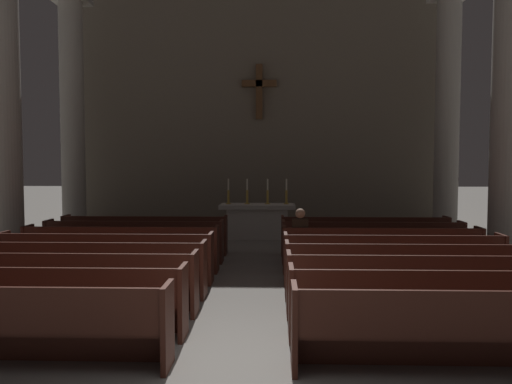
# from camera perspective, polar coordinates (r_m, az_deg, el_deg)

# --- Properties ---
(ground_plane) EXTENTS (80.00, 80.00, 0.00)m
(ground_plane) POSITION_cam_1_polar(r_m,az_deg,el_deg) (6.05, -2.77, -18.78)
(ground_plane) COLOR gray
(pew_left_row_2) EXTENTS (3.98, 0.50, 0.95)m
(pew_left_row_2) POSITION_cam_1_polar(r_m,az_deg,el_deg) (7.46, -23.30, -10.87)
(pew_left_row_2) COLOR #4C2319
(pew_left_row_2) RESTS_ON ground
(pew_left_row_3) EXTENTS (3.98, 0.50, 0.95)m
(pew_left_row_3) POSITION_cam_1_polar(r_m,az_deg,el_deg) (8.34, -20.36, -9.28)
(pew_left_row_3) COLOR #4C2319
(pew_left_row_3) RESTS_ON ground
(pew_left_row_4) EXTENTS (3.98, 0.50, 0.95)m
(pew_left_row_4) POSITION_cam_1_polar(r_m,az_deg,el_deg) (9.25, -18.01, -7.99)
(pew_left_row_4) COLOR #4C2319
(pew_left_row_4) RESTS_ON ground
(pew_left_row_5) EXTENTS (3.98, 0.50, 0.95)m
(pew_left_row_5) POSITION_cam_1_polar(r_m,az_deg,el_deg) (10.17, -16.10, -6.92)
(pew_left_row_5) COLOR #4C2319
(pew_left_row_5) RESTS_ON ground
(pew_left_row_6) EXTENTS (3.98, 0.50, 0.95)m
(pew_left_row_6) POSITION_cam_1_polar(r_m,az_deg,el_deg) (11.10, -14.51, -6.02)
(pew_left_row_6) COLOR #4C2319
(pew_left_row_6) RESTS_ON ground
(pew_left_row_7) EXTENTS (3.98, 0.50, 0.95)m
(pew_left_row_7) POSITION_cam_1_polar(r_m,az_deg,el_deg) (12.05, -13.17, -5.26)
(pew_left_row_7) COLOR #4C2319
(pew_left_row_7) RESTS_ON ground
(pew_left_row_8) EXTENTS (3.98, 0.50, 0.95)m
(pew_left_row_8) POSITION_cam_1_polar(r_m,az_deg,el_deg) (13.00, -12.03, -4.60)
(pew_left_row_8) COLOR #4C2319
(pew_left_row_8) RESTS_ON ground
(pew_right_row_1) EXTENTS (3.98, 0.50, 0.95)m
(pew_right_row_1) POSITION_cam_1_polar(r_m,az_deg,el_deg) (6.23, 23.11, -13.73)
(pew_right_row_1) COLOR #4C2319
(pew_right_row_1) RESTS_ON ground
(pew_right_row_2) EXTENTS (3.98, 0.50, 0.95)m
(pew_right_row_2) POSITION_cam_1_polar(r_m,az_deg,el_deg) (7.12, 20.16, -11.47)
(pew_right_row_2) COLOR #4C2319
(pew_right_row_2) RESTS_ON ground
(pew_right_row_3) EXTENTS (3.98, 0.50, 0.95)m
(pew_right_row_3) POSITION_cam_1_polar(r_m,az_deg,el_deg) (8.04, 17.92, -9.71)
(pew_right_row_3) COLOR #4C2319
(pew_right_row_3) RESTS_ON ground
(pew_right_row_4) EXTENTS (3.98, 0.50, 0.95)m
(pew_right_row_4) POSITION_cam_1_polar(r_m,az_deg,el_deg) (8.98, 16.15, -8.30)
(pew_right_row_4) COLOR #4C2319
(pew_right_row_4) RESTS_ON ground
(pew_right_row_5) EXTENTS (3.98, 0.50, 0.95)m
(pew_right_row_5) POSITION_cam_1_polar(r_m,az_deg,el_deg) (9.93, 14.73, -7.15)
(pew_right_row_5) COLOR #4C2319
(pew_right_row_5) RESTS_ON ground
(pew_right_row_6) EXTENTS (3.98, 0.50, 0.95)m
(pew_right_row_6) POSITION_cam_1_polar(r_m,az_deg,el_deg) (10.88, 13.56, -6.20)
(pew_right_row_6) COLOR #4C2319
(pew_right_row_6) RESTS_ON ground
(pew_right_row_7) EXTENTS (3.98, 0.50, 0.95)m
(pew_right_row_7) POSITION_cam_1_polar(r_m,az_deg,el_deg) (11.84, 12.59, -5.40)
(pew_right_row_7) COLOR #4C2319
(pew_right_row_7) RESTS_ON ground
(pew_right_row_8) EXTENTS (3.98, 0.50, 0.95)m
(pew_right_row_8) POSITION_cam_1_polar(r_m,az_deg,el_deg) (12.81, 11.76, -4.72)
(pew_right_row_8) COLOR #4C2319
(pew_right_row_8) RESTS_ON ground
(column_left_second) EXTENTS (1.04, 1.04, 7.11)m
(column_left_second) POSITION_cam_1_polar(r_m,az_deg,el_deg) (13.01, -25.82, 8.33)
(column_left_second) COLOR #ADA89E
(column_left_second) RESTS_ON ground
(column_right_second) EXTENTS (1.04, 1.04, 7.11)m
(column_right_second) POSITION_cam_1_polar(r_m,az_deg,el_deg) (12.61, 25.86, 8.50)
(column_right_second) COLOR #ADA89E
(column_right_second) RESTS_ON ground
(column_left_third) EXTENTS (1.04, 1.04, 7.11)m
(column_left_third) POSITION_cam_1_polar(r_m,az_deg,el_deg) (16.59, -19.44, 7.36)
(column_left_third) COLOR #ADA89E
(column_left_third) RESTS_ON ground
(column_right_third) EXTENTS (1.04, 1.04, 7.11)m
(column_right_third) POSITION_cam_1_polar(r_m,az_deg,el_deg) (16.28, 20.18, 7.42)
(column_right_third) COLOR #ADA89E
(column_right_third) RESTS_ON ground
(altar) EXTENTS (2.20, 0.90, 1.01)m
(altar) POSITION_cam_1_polar(r_m,az_deg,el_deg) (15.31, 0.15, -3.10)
(altar) COLOR #BCB7AD
(altar) RESTS_ON ground
(candlestick_outer_left) EXTENTS (0.16, 0.16, 0.74)m
(candlestick_outer_left) POSITION_cam_1_polar(r_m,az_deg,el_deg) (15.29, -3.04, -0.41)
(candlestick_outer_left) COLOR #B79338
(candlestick_outer_left) RESTS_ON altar
(candlestick_inner_left) EXTENTS (0.16, 0.16, 0.74)m
(candlestick_inner_left) POSITION_cam_1_polar(r_m,az_deg,el_deg) (15.25, -0.98, -0.42)
(candlestick_inner_left) COLOR #B79338
(candlestick_inner_left) RESTS_ON altar
(candlestick_inner_right) EXTENTS (0.16, 0.16, 0.74)m
(candlestick_inner_right) POSITION_cam_1_polar(r_m,az_deg,el_deg) (15.23, 1.28, -0.42)
(candlestick_inner_right) COLOR #B79338
(candlestick_inner_right) RESTS_ON altar
(candlestick_outer_right) EXTENTS (0.16, 0.16, 0.74)m
(candlestick_outer_right) POSITION_cam_1_polar(r_m,az_deg,el_deg) (15.24, 3.34, -0.43)
(candlestick_outer_right) COLOR #B79338
(candlestick_outer_right) RESTS_ON altar
(apse_with_cross) EXTENTS (12.16, 0.46, 8.23)m
(apse_with_cross) POSITION_cam_1_polar(r_m,az_deg,el_deg) (17.50, 0.37, 9.49)
(apse_with_cross) COLOR #706656
(apse_with_cross) RESTS_ON ground
(lone_worshipper) EXTENTS (0.32, 0.43, 1.32)m
(lone_worshipper) POSITION_cam_1_polar(r_m,az_deg,el_deg) (10.68, 4.83, -5.13)
(lone_worshipper) COLOR #26262B
(lone_worshipper) RESTS_ON ground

